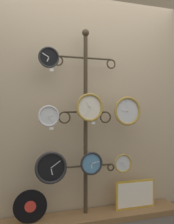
{
  "coord_description": "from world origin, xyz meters",
  "views": [
    {
      "loc": [
        -0.9,
        -2.31,
        1.17
      ],
      "look_at": [
        0.0,
        0.36,
        1.17
      ],
      "focal_mm": 42.0,
      "sensor_mm": 36.0,
      "label": 1
    }
  ],
  "objects_px": {
    "clock_middle_center": "(90,107)",
    "clock_bottom_right": "(123,163)",
    "vinyl_record": "(30,207)",
    "clock_bottom_center": "(91,163)",
    "clock_top_left": "(49,57)",
    "clock_middle_left": "(49,116)",
    "picture_frame": "(135,194)",
    "display_stand": "(86,148)",
    "clock_bottom_left": "(51,168)",
    "clock_middle_right": "(127,111)"
  },
  "relations": [
    {
      "from": "display_stand",
      "to": "clock_middle_center",
      "type": "xyz_separation_m",
      "value": [
        0.01,
        -0.1,
        0.45
      ]
    },
    {
      "from": "clock_middle_right",
      "to": "vinyl_record",
      "type": "bearing_deg",
      "value": -179.79
    },
    {
      "from": "clock_top_left",
      "to": "clock_bottom_right",
      "type": "xyz_separation_m",
      "value": [
        0.83,
        -0.01,
        -1.13
      ]
    },
    {
      "from": "clock_middle_center",
      "to": "picture_frame",
      "type": "height_order",
      "value": "clock_middle_center"
    },
    {
      "from": "display_stand",
      "to": "clock_bottom_center",
      "type": "relative_size",
      "value": 8.32
    },
    {
      "from": "clock_middle_left",
      "to": "vinyl_record",
      "type": "bearing_deg",
      "value": 179.55
    },
    {
      "from": "clock_middle_center",
      "to": "clock_bottom_left",
      "type": "height_order",
      "value": "clock_middle_center"
    },
    {
      "from": "display_stand",
      "to": "clock_middle_left",
      "type": "bearing_deg",
      "value": -168.07
    },
    {
      "from": "display_stand",
      "to": "clock_top_left",
      "type": "distance_m",
      "value": 1.04
    },
    {
      "from": "clock_middle_right",
      "to": "clock_bottom_left",
      "type": "bearing_deg",
      "value": -178.09
    },
    {
      "from": "clock_middle_right",
      "to": "clock_bottom_right",
      "type": "xyz_separation_m",
      "value": [
        -0.06,
        -0.01,
        -0.58
      ]
    },
    {
      "from": "clock_bottom_left",
      "to": "vinyl_record",
      "type": "height_order",
      "value": "clock_bottom_left"
    },
    {
      "from": "clock_top_left",
      "to": "clock_middle_center",
      "type": "bearing_deg",
      "value": -2.86
    },
    {
      "from": "clock_top_left",
      "to": "display_stand",
      "type": "bearing_deg",
      "value": 11.03
    },
    {
      "from": "clock_middle_left",
      "to": "clock_bottom_left",
      "type": "height_order",
      "value": "clock_middle_left"
    },
    {
      "from": "clock_middle_right",
      "to": "clock_bottom_center",
      "type": "distance_m",
      "value": 0.71
    },
    {
      "from": "clock_middle_left",
      "to": "clock_bottom_center",
      "type": "bearing_deg",
      "value": 0.58
    },
    {
      "from": "display_stand",
      "to": "clock_top_left",
      "type": "bearing_deg",
      "value": -168.97
    },
    {
      "from": "clock_middle_center",
      "to": "clock_bottom_left",
      "type": "xyz_separation_m",
      "value": [
        -0.42,
        -0.01,
        -0.61
      ]
    },
    {
      "from": "clock_middle_right",
      "to": "picture_frame",
      "type": "bearing_deg",
      "value": 12.05
    },
    {
      "from": "vinyl_record",
      "to": "clock_middle_right",
      "type": "bearing_deg",
      "value": 0.21
    },
    {
      "from": "clock_middle_center",
      "to": "clock_bottom_center",
      "type": "distance_m",
      "value": 0.6
    },
    {
      "from": "clock_middle_center",
      "to": "vinyl_record",
      "type": "bearing_deg",
      "value": 178.57
    },
    {
      "from": "clock_bottom_left",
      "to": "clock_bottom_center",
      "type": "bearing_deg",
      "value": 3.67
    },
    {
      "from": "clock_middle_right",
      "to": "clock_bottom_left",
      "type": "relative_size",
      "value": 1.0
    },
    {
      "from": "clock_bottom_center",
      "to": "clock_bottom_right",
      "type": "xyz_separation_m",
      "value": [
        0.37,
        -0.01,
        -0.02
      ]
    },
    {
      "from": "clock_middle_right",
      "to": "clock_bottom_center",
      "type": "bearing_deg",
      "value": -179.9
    },
    {
      "from": "clock_top_left",
      "to": "clock_middle_center",
      "type": "distance_m",
      "value": 0.67
    },
    {
      "from": "clock_middle_center",
      "to": "clock_bottom_left",
      "type": "relative_size",
      "value": 0.92
    },
    {
      "from": "clock_middle_center",
      "to": "picture_frame",
      "type": "bearing_deg",
      "value": 4.39
    },
    {
      "from": "clock_middle_center",
      "to": "vinyl_record",
      "type": "relative_size",
      "value": 0.9
    },
    {
      "from": "clock_top_left",
      "to": "clock_middle_center",
      "type": "xyz_separation_m",
      "value": [
        0.43,
        -0.02,
        -0.51
      ]
    },
    {
      "from": "vinyl_record",
      "to": "picture_frame",
      "type": "relative_size",
      "value": 0.69
    },
    {
      "from": "vinyl_record",
      "to": "clock_middle_left",
      "type": "bearing_deg",
      "value": -0.45
    },
    {
      "from": "clock_middle_right",
      "to": "clock_bottom_center",
      "type": "xyz_separation_m",
      "value": [
        -0.43,
        -0.0,
        -0.56
      ]
    },
    {
      "from": "clock_top_left",
      "to": "clock_bottom_left",
      "type": "distance_m",
      "value": 1.12
    },
    {
      "from": "clock_top_left",
      "to": "vinyl_record",
      "type": "height_order",
      "value": "clock_top_left"
    },
    {
      "from": "picture_frame",
      "to": "clock_middle_left",
      "type": "bearing_deg",
      "value": -178.3
    },
    {
      "from": "clock_middle_center",
      "to": "clock_bottom_right",
      "type": "distance_m",
      "value": 0.73
    },
    {
      "from": "clock_top_left",
      "to": "clock_middle_left",
      "type": "bearing_deg",
      "value": -112.23
    },
    {
      "from": "clock_middle_right",
      "to": "clock_bottom_right",
      "type": "relative_size",
      "value": 1.55
    },
    {
      "from": "clock_top_left",
      "to": "clock_middle_left",
      "type": "height_order",
      "value": "clock_top_left"
    },
    {
      "from": "clock_bottom_center",
      "to": "vinyl_record",
      "type": "height_order",
      "value": "clock_bottom_center"
    },
    {
      "from": "clock_top_left",
      "to": "clock_middle_right",
      "type": "xyz_separation_m",
      "value": [
        0.89,
        -0.0,
        -0.54
      ]
    },
    {
      "from": "display_stand",
      "to": "vinyl_record",
      "type": "height_order",
      "value": "display_stand"
    },
    {
      "from": "clock_bottom_left",
      "to": "picture_frame",
      "type": "xyz_separation_m",
      "value": [
        0.99,
        0.05,
        -0.38
      ]
    },
    {
      "from": "display_stand",
      "to": "clock_bottom_center",
      "type": "height_order",
      "value": "display_stand"
    },
    {
      "from": "clock_middle_right",
      "to": "vinyl_record",
      "type": "relative_size",
      "value": 0.97
    },
    {
      "from": "clock_middle_center",
      "to": "clock_bottom_right",
      "type": "height_order",
      "value": "clock_middle_center"
    },
    {
      "from": "clock_bottom_center",
      "to": "clock_middle_center",
      "type": "bearing_deg",
      "value": -144.29
    }
  ]
}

